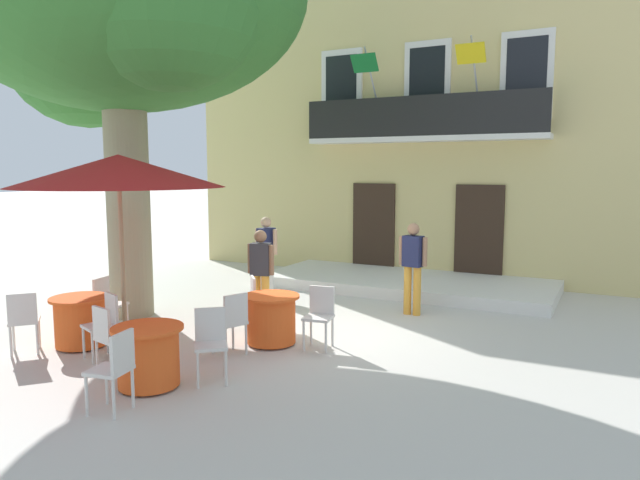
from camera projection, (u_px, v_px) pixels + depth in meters
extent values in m
plane|color=beige|center=(330.00, 329.00, 9.66)|extent=(120.00, 120.00, 0.00)
cube|color=#DBC67F|center=(449.00, 128.00, 15.35)|extent=(13.00, 4.00, 7.50)
cube|color=#332319|center=(374.00, 229.00, 14.47)|extent=(1.10, 0.08, 2.30)
cube|color=#332319|center=(479.00, 235.00, 13.28)|extent=(1.10, 0.08, 2.30)
cube|color=silver|center=(342.00, 89.00, 14.44)|extent=(1.10, 0.08, 1.90)
cube|color=black|center=(341.00, 89.00, 14.42)|extent=(0.84, 0.04, 1.60)
cube|color=silver|center=(427.00, 83.00, 13.44)|extent=(1.10, 0.08, 1.90)
cube|color=black|center=(427.00, 83.00, 13.42)|extent=(0.84, 0.04, 1.60)
cube|color=silver|center=(526.00, 76.00, 12.44)|extent=(1.10, 0.08, 1.90)
cube|color=black|center=(526.00, 75.00, 12.41)|extent=(0.84, 0.04, 1.60)
cube|color=silver|center=(422.00, 139.00, 13.35)|extent=(5.60, 0.65, 0.12)
cube|color=black|center=(419.00, 116.00, 13.03)|extent=(5.60, 0.06, 0.90)
cylinder|color=#B2B2B7|center=(372.00, 79.00, 13.57)|extent=(0.04, 0.95, 1.33)
cube|color=#146B2D|center=(364.00, 63.00, 13.14)|extent=(0.60, 0.29, 0.38)
cylinder|color=#B2B2B7|center=(475.00, 71.00, 12.48)|extent=(0.04, 0.95, 1.33)
cube|color=yellow|center=(471.00, 53.00, 12.04)|extent=(0.60, 0.29, 0.38)
cylinder|color=#47423D|center=(333.00, 133.00, 14.39)|extent=(0.26, 0.26, 0.31)
ellipsoid|color=#2D7533|center=(333.00, 116.00, 14.35)|extent=(0.34, 0.34, 0.49)
cylinder|color=#47423D|center=(423.00, 130.00, 13.35)|extent=(0.25, 0.25, 0.29)
ellipsoid|color=#38843D|center=(423.00, 116.00, 13.31)|extent=(0.32, 0.32, 0.37)
cylinder|color=#47423D|center=(527.00, 126.00, 12.30)|extent=(0.28, 0.28, 0.33)
ellipsoid|color=#4C8E38|center=(528.00, 109.00, 12.25)|extent=(0.36, 0.36, 0.37)
cube|color=silver|center=(406.00, 283.00, 12.88)|extent=(6.32, 2.60, 0.25)
cylinder|color=gray|center=(129.00, 211.00, 10.35)|extent=(0.76, 0.76, 3.81)
sphere|color=#33702D|center=(86.00, 44.00, 11.52)|extent=(3.31, 3.31, 3.31)
cylinder|color=#EA561E|center=(271.00, 320.00, 8.77)|extent=(0.74, 0.74, 0.68)
cylinder|color=#EA561E|center=(271.00, 296.00, 8.72)|extent=(0.86, 0.86, 0.04)
cylinder|color=#2D2823|center=(272.00, 343.00, 8.81)|extent=(0.44, 0.44, 0.03)
cylinder|color=silver|center=(213.00, 339.00, 8.31)|extent=(0.04, 0.04, 0.45)
cylinder|color=silver|center=(233.00, 334.00, 8.53)|extent=(0.04, 0.04, 0.45)
cylinder|color=silver|center=(226.00, 344.00, 8.05)|extent=(0.04, 0.04, 0.45)
cylinder|color=silver|center=(246.00, 339.00, 8.28)|extent=(0.04, 0.04, 0.45)
cube|color=silver|center=(229.00, 323.00, 8.26)|extent=(0.52, 0.52, 0.04)
cube|color=silver|center=(236.00, 309.00, 8.10)|extent=(0.17, 0.37, 0.42)
cylinder|color=silver|center=(326.00, 338.00, 8.35)|extent=(0.04, 0.04, 0.45)
cylinder|color=silver|center=(304.00, 336.00, 8.45)|extent=(0.04, 0.04, 0.45)
cylinder|color=silver|center=(333.00, 332.00, 8.67)|extent=(0.04, 0.04, 0.45)
cylinder|color=silver|center=(311.00, 330.00, 8.77)|extent=(0.04, 0.04, 0.45)
cube|color=silver|center=(318.00, 318.00, 8.53)|extent=(0.46, 0.46, 0.04)
cube|color=silver|center=(322.00, 300.00, 8.67)|extent=(0.38, 0.10, 0.42)
cylinder|color=silver|center=(273.00, 314.00, 9.71)|extent=(0.04, 0.04, 0.45)
cylinder|color=silver|center=(276.00, 319.00, 9.39)|extent=(0.04, 0.04, 0.45)
cylinder|color=silver|center=(253.00, 315.00, 9.64)|extent=(0.04, 0.04, 0.45)
cylinder|color=silver|center=(255.00, 321.00, 9.31)|extent=(0.04, 0.04, 0.45)
cube|color=silver|center=(264.00, 303.00, 9.48)|extent=(0.56, 0.56, 0.04)
cube|color=silver|center=(253.00, 290.00, 9.41)|extent=(0.28, 0.31, 0.42)
cylinder|color=#EA561E|center=(148.00, 358.00, 7.02)|extent=(0.74, 0.74, 0.68)
cylinder|color=#EA561E|center=(147.00, 328.00, 6.98)|extent=(0.86, 0.86, 0.04)
cylinder|color=#2D2823|center=(150.00, 386.00, 7.07)|extent=(0.44, 0.44, 0.03)
cylinder|color=silver|center=(87.00, 396.00, 6.22)|extent=(0.04, 0.04, 0.45)
cylinder|color=silver|center=(107.00, 385.00, 6.54)|extent=(0.04, 0.04, 0.45)
cylinder|color=silver|center=(114.00, 399.00, 6.12)|extent=(0.04, 0.04, 0.45)
cylinder|color=silver|center=(133.00, 388.00, 6.44)|extent=(0.04, 0.04, 0.45)
cube|color=silver|center=(109.00, 370.00, 6.30)|extent=(0.47, 0.47, 0.04)
cube|color=silver|center=(122.00, 351.00, 6.22)|extent=(0.11, 0.38, 0.42)
cylinder|color=silver|center=(226.00, 368.00, 7.08)|extent=(0.04, 0.04, 0.45)
cylinder|color=silver|center=(198.00, 370.00, 7.00)|extent=(0.04, 0.04, 0.45)
cylinder|color=silver|center=(224.00, 359.00, 7.41)|extent=(0.04, 0.04, 0.45)
cylinder|color=silver|center=(197.00, 361.00, 7.33)|extent=(0.04, 0.04, 0.45)
cube|color=silver|center=(211.00, 346.00, 7.17)|extent=(0.56, 0.56, 0.04)
cube|color=silver|center=(210.00, 324.00, 7.32)|extent=(0.32, 0.27, 0.42)
cylinder|color=silver|center=(121.00, 351.00, 7.76)|extent=(0.04, 0.04, 0.45)
cylinder|color=silver|center=(135.00, 356.00, 7.54)|extent=(0.04, 0.04, 0.45)
cylinder|color=silver|center=(97.00, 357.00, 7.51)|extent=(0.04, 0.04, 0.45)
cylinder|color=silver|center=(111.00, 363.00, 7.29)|extent=(0.04, 0.04, 0.45)
cube|color=silver|center=(115.00, 338.00, 7.50)|extent=(0.48, 0.48, 0.04)
cube|color=silver|center=(102.00, 324.00, 7.33)|extent=(0.38, 0.13, 0.42)
cylinder|color=#EA561E|center=(81.00, 323.00, 8.64)|extent=(0.74, 0.74, 0.68)
cylinder|color=#EA561E|center=(79.00, 298.00, 8.60)|extent=(0.86, 0.86, 0.04)
cylinder|color=#2D2823|center=(82.00, 346.00, 8.68)|extent=(0.44, 0.44, 0.03)
cylinder|color=silver|center=(14.00, 335.00, 8.48)|extent=(0.04, 0.04, 0.45)
cylinder|color=silver|center=(39.00, 333.00, 8.60)|extent=(0.04, 0.04, 0.45)
cylinder|color=silver|center=(11.00, 342.00, 8.16)|extent=(0.04, 0.04, 0.45)
cylinder|color=silver|center=(37.00, 339.00, 8.29)|extent=(0.04, 0.04, 0.45)
cube|color=silver|center=(24.00, 321.00, 8.35)|extent=(0.56, 0.56, 0.04)
cube|color=silver|center=(22.00, 308.00, 8.16)|extent=(0.28, 0.31, 0.42)
cylinder|color=silver|center=(93.00, 348.00, 7.87)|extent=(0.04, 0.04, 0.45)
cylinder|color=silver|center=(84.00, 343.00, 8.12)|extent=(0.04, 0.04, 0.45)
cylinder|color=silver|center=(117.00, 343.00, 8.09)|extent=(0.04, 0.04, 0.45)
cylinder|color=silver|center=(108.00, 338.00, 8.34)|extent=(0.04, 0.04, 0.45)
cube|color=silver|center=(100.00, 326.00, 8.07)|extent=(0.52, 0.52, 0.04)
cube|color=silver|center=(112.00, 308.00, 8.17)|extent=(0.37, 0.17, 0.42)
cylinder|color=silver|center=(127.00, 318.00, 9.49)|extent=(0.04, 0.04, 0.45)
cylinder|color=silver|center=(115.00, 323.00, 9.17)|extent=(0.04, 0.04, 0.45)
cylinder|color=silver|center=(110.00, 316.00, 9.58)|extent=(0.04, 0.04, 0.45)
cylinder|color=silver|center=(96.00, 321.00, 9.26)|extent=(0.04, 0.04, 0.45)
cube|color=silver|center=(111.00, 305.00, 9.34)|extent=(0.47, 0.47, 0.04)
cube|color=silver|center=(101.00, 290.00, 9.37)|extent=(0.11, 0.38, 0.42)
cylinder|color=#997A56|center=(123.00, 268.00, 8.08)|extent=(0.06, 0.06, 2.55)
cylinder|color=#333333|center=(126.00, 354.00, 8.23)|extent=(0.44, 0.44, 0.08)
cone|color=#B21E1E|center=(119.00, 171.00, 7.91)|extent=(2.90, 2.90, 0.45)
cylinder|color=gold|center=(408.00, 290.00, 10.59)|extent=(0.14, 0.14, 0.90)
cylinder|color=gold|center=(417.00, 291.00, 10.50)|extent=(0.14, 0.14, 0.90)
cube|color=#1E2347|center=(413.00, 251.00, 10.46)|extent=(0.38, 0.28, 0.56)
sphere|color=#9E7051|center=(413.00, 229.00, 10.41)|extent=(0.22, 0.22, 0.22)
cylinder|color=#9E7051|center=(401.00, 250.00, 10.56)|extent=(0.09, 0.09, 0.52)
cylinder|color=#9E7051|center=(425.00, 252.00, 10.36)|extent=(0.09, 0.09, 0.52)
cylinder|color=gold|center=(257.00, 297.00, 10.17)|extent=(0.14, 0.14, 0.81)
cylinder|color=gold|center=(265.00, 298.00, 10.09)|extent=(0.14, 0.14, 0.81)
cube|color=#2D2D33|center=(261.00, 259.00, 10.04)|extent=(0.39, 0.32, 0.56)
sphere|color=brown|center=(260.00, 236.00, 10.00)|extent=(0.22, 0.22, 0.22)
cylinder|color=brown|center=(250.00, 258.00, 10.15)|extent=(0.09, 0.09, 0.52)
cylinder|color=brown|center=(271.00, 260.00, 9.94)|extent=(0.09, 0.09, 0.52)
cylinder|color=silver|center=(263.00, 275.00, 12.13)|extent=(0.14, 0.14, 0.88)
cylinder|color=silver|center=(270.00, 276.00, 12.05)|extent=(0.14, 0.14, 0.88)
cube|color=#1E2347|center=(266.00, 241.00, 12.00)|extent=(0.31, 0.39, 0.56)
sphere|color=tan|center=(266.00, 222.00, 11.95)|extent=(0.22, 0.22, 0.22)
cylinder|color=tan|center=(257.00, 241.00, 12.10)|extent=(0.09, 0.09, 0.52)
cylinder|color=tan|center=(275.00, 242.00, 11.90)|extent=(0.09, 0.09, 0.52)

